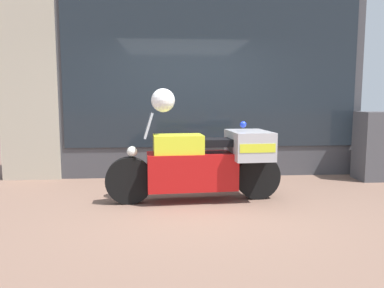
{
  "coord_description": "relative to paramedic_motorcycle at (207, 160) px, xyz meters",
  "views": [
    {
      "loc": [
        -0.41,
        -4.81,
        1.4
      ],
      "look_at": [
        0.01,
        0.7,
        0.73
      ],
      "focal_mm": 35.0,
      "sensor_mm": 36.0,
      "label": 1
    }
  ],
  "objects": [
    {
      "name": "shop_building",
      "position": [
        -0.62,
        1.78,
        1.42
      ],
      "size": [
        6.39,
        0.55,
        3.95
      ],
      "color": "#424247",
      "rests_on": "ground"
    },
    {
      "name": "white_helmet",
      "position": [
        -0.6,
        -0.04,
        0.82
      ],
      "size": [
        0.31,
        0.31,
        0.31
      ],
      "primitive_type": "sphere",
      "color": "white",
      "rests_on": "paramedic_motorcycle"
    },
    {
      "name": "ground_plane",
      "position": [
        -0.18,
        -0.21,
        -0.56
      ],
      "size": [
        60.0,
        60.0,
        0.0
      ],
      "primitive_type": "plane",
      "color": "#7A5B4C"
    },
    {
      "name": "utility_cabinet",
      "position": [
        3.22,
        1.13,
        0.03
      ],
      "size": [
        0.92,
        0.5,
        1.18
      ],
      "primitive_type": "cube",
      "color": "#4C4C51",
      "rests_on": "ground"
    },
    {
      "name": "paramedic_motorcycle",
      "position": [
        0.0,
        0.0,
        0.0
      ],
      "size": [
        2.41,
        0.82,
        1.22
      ],
      "rotation": [
        0.0,
        0.0,
        3.21
      ],
      "color": "black",
      "rests_on": "ground"
    },
    {
      "name": "window_display",
      "position": [
        0.23,
        1.81,
        -0.11
      ],
      "size": [
        4.96,
        0.3,
        1.87
      ],
      "color": "slate",
      "rests_on": "ground"
    }
  ]
}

